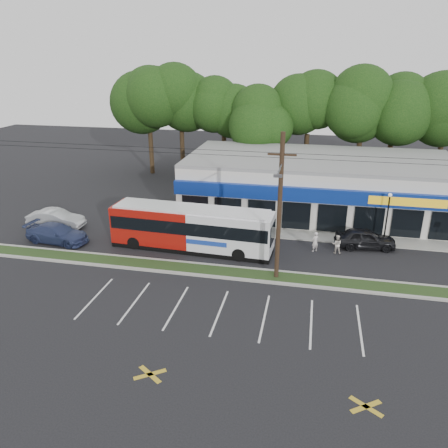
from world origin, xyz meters
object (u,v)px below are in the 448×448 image
at_px(utility_pole, 277,204).
at_px(metrobus, 192,227).
at_px(car_silver, 56,219).
at_px(pedestrian_b, 337,244).
at_px(car_dark, 365,238).
at_px(lamp_post, 388,212).
at_px(car_blue, 57,233).
at_px(pedestrian_a, 315,242).

distance_m(utility_pole, metrobus, 8.49).
height_order(car_silver, pedestrian_b, car_silver).
distance_m(car_dark, car_silver, 26.40).
bearing_deg(utility_pole, lamp_post, 43.95).
bearing_deg(car_silver, utility_pole, -107.25).
height_order(car_silver, car_blue, car_silver).
xyz_separation_m(car_blue, pedestrian_b, (22.28, 2.50, -0.01)).
bearing_deg(car_dark, utility_pole, 129.15).
relative_size(car_dark, car_silver, 0.95).
bearing_deg(pedestrian_b, pedestrian_a, 0.99).
bearing_deg(lamp_post, metrobus, -163.98).
bearing_deg(pedestrian_a, car_blue, -32.85).
height_order(lamp_post, car_silver, lamp_post).
relative_size(car_silver, car_blue, 0.95).
xyz_separation_m(pedestrian_a, pedestrian_b, (1.65, 0.00, -0.06)).
relative_size(utility_pole, pedestrian_b, 33.46).
bearing_deg(pedestrian_b, car_dark, -144.72).
bearing_deg(car_blue, pedestrian_b, -77.94).
xyz_separation_m(utility_pole, pedestrian_b, (4.33, 5.07, -4.67)).
bearing_deg(car_silver, metrobus, -100.08).
relative_size(car_silver, pedestrian_b, 3.31).
distance_m(lamp_post, pedestrian_b, 5.13).
relative_size(lamp_post, car_dark, 0.91).
xyz_separation_m(metrobus, car_blue, (-11.14, -1.00, -1.06)).
height_order(car_blue, pedestrian_a, pedestrian_a).
xyz_separation_m(car_dark, pedestrian_b, (-2.21, -1.51, -0.05)).
bearing_deg(car_silver, lamp_post, -86.93).
relative_size(car_dark, car_blue, 0.90).
relative_size(utility_pole, car_silver, 10.12).
bearing_deg(lamp_post, pedestrian_a, -153.01).
height_order(utility_pole, lamp_post, utility_pole).
bearing_deg(car_dark, pedestrian_b, 118.25).
bearing_deg(metrobus, car_silver, 174.76).
bearing_deg(pedestrian_a, pedestrian_b, 140.24).
distance_m(utility_pole, lamp_post, 11.67).
bearing_deg(car_dark, metrobus, 96.67).
bearing_deg(pedestrian_b, car_blue, 7.39).
height_order(metrobus, pedestrian_b, metrobus).
bearing_deg(car_blue, metrobus, -79.21).
bearing_deg(metrobus, pedestrian_a, 11.96).
distance_m(lamp_post, car_dark, 2.80).
relative_size(metrobus, car_blue, 2.46).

